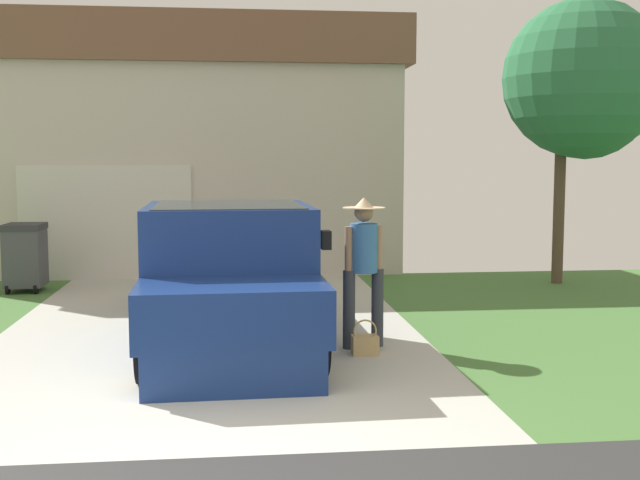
% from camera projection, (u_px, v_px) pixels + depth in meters
% --- Properties ---
extents(pickup_truck, '(2.10, 5.10, 1.66)m').
position_uv_depth(pickup_truck, '(229.00, 282.00, 9.16)').
color(pickup_truck, navy).
rests_on(pickup_truck, ground).
extents(person_with_hat, '(0.49, 0.49, 1.74)m').
position_uv_depth(person_with_hat, '(364.00, 260.00, 9.01)').
color(person_with_hat, '#333842').
rests_on(person_with_hat, ground).
extents(handbag, '(0.29, 0.20, 0.39)m').
position_uv_depth(handbag, '(365.00, 343.00, 8.76)').
color(handbag, tan).
rests_on(handbag, ground).
extents(house_with_garage, '(9.29, 7.00, 4.81)m').
position_uv_depth(house_with_garage, '(174.00, 147.00, 17.44)').
color(house_with_garage, beige).
rests_on(house_with_garage, ground).
extents(front_yard_tree, '(2.66, 2.66, 4.84)m').
position_uv_depth(front_yard_tree, '(584.00, 85.00, 13.20)').
color(front_yard_tree, brown).
rests_on(front_yard_tree, ground).
extents(wheeled_trash_bin, '(0.60, 0.72, 1.12)m').
position_uv_depth(wheeled_trash_bin, '(25.00, 255.00, 12.91)').
color(wheeled_trash_bin, '#424247').
rests_on(wheeled_trash_bin, ground).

